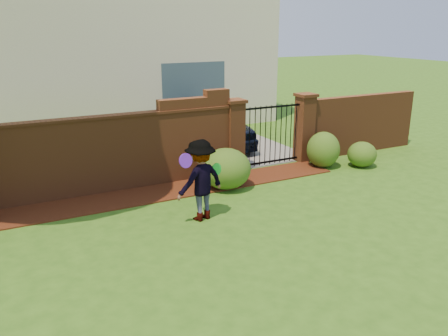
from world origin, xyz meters
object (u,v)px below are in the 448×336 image
frisbee_green (217,169)px  frisbee_purple (186,161)px  man (201,181)px  car (212,123)px

frisbee_green → frisbee_purple: bearing=-161.1°
frisbee_green → man: bearing=-177.8°
man → frisbee_green: bearing=168.4°
car → man: size_ratio=2.68×
frisbee_purple → frisbee_green: frisbee_purple is taller
car → man: man is taller
car → frisbee_green: 5.56m
man → frisbee_purple: man is taller
man → frisbee_green: man is taller
frisbee_purple → car: bearing=59.8°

